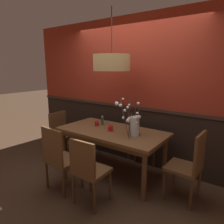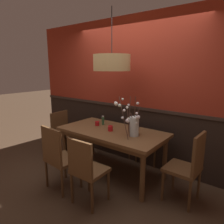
# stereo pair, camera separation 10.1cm
# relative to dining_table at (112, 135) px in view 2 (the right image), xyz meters

# --- Properties ---
(ground_plane) EXTENTS (24.00, 24.00, 0.00)m
(ground_plane) POSITION_rel_dining_table_xyz_m (0.00, 0.00, -0.67)
(ground_plane) COLOR #422D1E
(back_wall) EXTENTS (4.93, 0.14, 2.65)m
(back_wall) POSITION_rel_dining_table_xyz_m (0.00, 0.68, 0.65)
(back_wall) COLOR black
(back_wall) RESTS_ON ground
(dining_table) EXTENTS (1.75, 0.89, 0.76)m
(dining_table) POSITION_rel_dining_table_xyz_m (0.00, 0.00, 0.00)
(dining_table) COLOR brown
(dining_table) RESTS_ON ground
(chair_head_west_end) EXTENTS (0.45, 0.47, 0.89)m
(chair_head_west_end) POSITION_rel_dining_table_xyz_m (-1.24, 0.01, -0.17)
(chair_head_west_end) COLOR brown
(chair_head_west_end) RESTS_ON ground
(chair_far_side_right) EXTENTS (0.44, 0.44, 0.89)m
(chair_far_side_right) POSITION_rel_dining_table_xyz_m (0.29, 0.86, -0.17)
(chair_far_side_right) COLOR brown
(chair_far_side_right) RESTS_ON ground
(chair_near_side_right) EXTENTS (0.42, 0.40, 0.91)m
(chair_near_side_right) POSITION_rel_dining_table_xyz_m (0.24, -0.85, -0.16)
(chair_near_side_right) COLOR brown
(chair_near_side_right) RESTS_ON ground
(chair_near_side_left) EXTENTS (0.48, 0.42, 0.96)m
(chair_near_side_left) POSITION_rel_dining_table_xyz_m (-0.31, -0.85, -0.14)
(chair_near_side_left) COLOR brown
(chair_near_side_left) RESTS_ON ground
(chair_far_side_left) EXTENTS (0.44, 0.41, 0.91)m
(chair_far_side_left) POSITION_rel_dining_table_xyz_m (-0.21, 0.87, -0.16)
(chair_far_side_left) COLOR brown
(chair_far_side_left) RESTS_ON ground
(chair_head_east_end) EXTENTS (0.43, 0.43, 0.97)m
(chair_head_east_end) POSITION_rel_dining_table_xyz_m (1.26, -0.01, -0.14)
(chair_head_east_end) COLOR brown
(chair_head_east_end) RESTS_ON ground
(vase_with_blossoms) EXTENTS (0.34, 0.40, 0.60)m
(vase_with_blossoms) POSITION_rel_dining_table_xyz_m (0.42, -0.03, 0.26)
(vase_with_blossoms) COLOR silver
(vase_with_blossoms) RESTS_ON dining_table
(candle_holder_nearer_center) EXTENTS (0.08, 0.08, 0.08)m
(candle_holder_nearer_center) POSITION_rel_dining_table_xyz_m (-0.37, 0.06, 0.12)
(candle_holder_nearer_center) COLOR red
(candle_holder_nearer_center) RESTS_ON dining_table
(candle_holder_nearer_edge) EXTENTS (0.08, 0.08, 0.09)m
(candle_holder_nearer_edge) POSITION_rel_dining_table_xyz_m (0.01, -0.05, 0.13)
(candle_holder_nearer_edge) COLOR red
(candle_holder_nearer_edge) RESTS_ON dining_table
(condiment_bottle) EXTENTS (0.05, 0.05, 0.16)m
(condiment_bottle) POSITION_rel_dining_table_xyz_m (-0.33, 0.16, 0.16)
(condiment_bottle) COLOR #2D5633
(condiment_bottle) RESTS_ON dining_table
(pendant_lamp) EXTENTS (0.58, 0.58, 0.94)m
(pendant_lamp) POSITION_rel_dining_table_xyz_m (-0.04, 0.05, 1.16)
(pendant_lamp) COLOR tan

